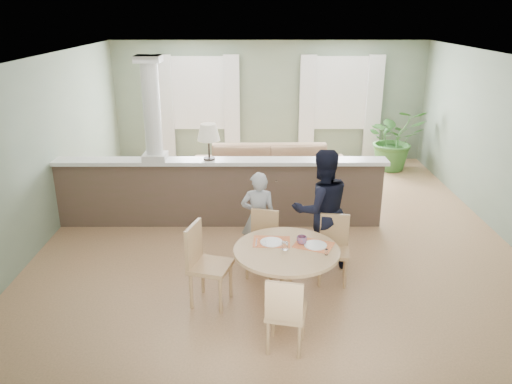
{
  "coord_description": "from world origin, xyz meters",
  "views": [
    {
      "loc": [
        -0.34,
        -7.34,
        3.34
      ],
      "look_at": [
        -0.32,
        -1.0,
        1.01
      ],
      "focal_mm": 35.0,
      "sensor_mm": 36.0,
      "label": 1
    }
  ],
  "objects_px": {
    "sofa": "(270,171)",
    "houseplant": "(394,139)",
    "chair_near": "(285,311)",
    "chair_side": "(204,261)",
    "chair_far_man": "(334,245)",
    "dining_table": "(287,260)",
    "chair_far_boy": "(263,240)",
    "child_person": "(258,218)",
    "man_person": "(321,209)"
  },
  "relations": [
    {
      "from": "sofa",
      "to": "houseplant",
      "type": "height_order",
      "value": "houseplant"
    },
    {
      "from": "chair_near",
      "to": "chair_side",
      "type": "height_order",
      "value": "chair_side"
    },
    {
      "from": "houseplant",
      "to": "chair_near",
      "type": "xyz_separation_m",
      "value": [
        -2.73,
        -6.25,
        -0.2
      ]
    },
    {
      "from": "chair_near",
      "to": "chair_side",
      "type": "bearing_deg",
      "value": -34.36
    },
    {
      "from": "chair_far_man",
      "to": "chair_near",
      "type": "height_order",
      "value": "chair_near"
    },
    {
      "from": "dining_table",
      "to": "chair_side",
      "type": "distance_m",
      "value": 0.97
    },
    {
      "from": "chair_far_boy",
      "to": "chair_side",
      "type": "distance_m",
      "value": 1.01
    },
    {
      "from": "child_person",
      "to": "man_person",
      "type": "distance_m",
      "value": 0.87
    },
    {
      "from": "sofa",
      "to": "child_person",
      "type": "height_order",
      "value": "child_person"
    },
    {
      "from": "dining_table",
      "to": "child_person",
      "type": "bearing_deg",
      "value": 106.17
    },
    {
      "from": "child_person",
      "to": "man_person",
      "type": "bearing_deg",
      "value": 170.69
    },
    {
      "from": "chair_far_man",
      "to": "man_person",
      "type": "bearing_deg",
      "value": 118.21
    },
    {
      "from": "chair_side",
      "to": "child_person",
      "type": "xyz_separation_m",
      "value": [
        0.65,
        1.05,
        0.1
      ]
    },
    {
      "from": "child_person",
      "to": "dining_table",
      "type": "bearing_deg",
      "value": 105.72
    },
    {
      "from": "chair_near",
      "to": "chair_far_man",
      "type": "bearing_deg",
      "value": -103.7
    },
    {
      "from": "sofa",
      "to": "chair_near",
      "type": "xyz_separation_m",
      "value": [
        0.01,
        -4.78,
        0.05
      ]
    },
    {
      "from": "dining_table",
      "to": "man_person",
      "type": "xyz_separation_m",
      "value": [
        0.51,
        0.99,
        0.24
      ]
    },
    {
      "from": "dining_table",
      "to": "houseplant",
      "type": "bearing_deg",
      "value": 63.65
    },
    {
      "from": "dining_table",
      "to": "chair_far_boy",
      "type": "bearing_deg",
      "value": 108.48
    },
    {
      "from": "child_person",
      "to": "chair_side",
      "type": "bearing_deg",
      "value": 57.87
    },
    {
      "from": "chair_far_boy",
      "to": "child_person",
      "type": "height_order",
      "value": "child_person"
    },
    {
      "from": "dining_table",
      "to": "man_person",
      "type": "distance_m",
      "value": 1.14
    },
    {
      "from": "chair_side",
      "to": "man_person",
      "type": "distance_m",
      "value": 1.76
    },
    {
      "from": "chair_far_boy",
      "to": "chair_far_man",
      "type": "height_order",
      "value": "chair_far_man"
    },
    {
      "from": "sofa",
      "to": "chair_side",
      "type": "distance_m",
      "value": 3.94
    },
    {
      "from": "houseplant",
      "to": "chair_side",
      "type": "relative_size",
      "value": 1.37
    },
    {
      "from": "chair_far_boy",
      "to": "dining_table",
      "type": "bearing_deg",
      "value": -57.12
    },
    {
      "from": "chair_far_boy",
      "to": "chair_near",
      "type": "distance_m",
      "value": 1.68
    },
    {
      "from": "sofa",
      "to": "dining_table",
      "type": "distance_m",
      "value": 3.91
    },
    {
      "from": "houseplant",
      "to": "dining_table",
      "type": "height_order",
      "value": "houseplant"
    },
    {
      "from": "chair_far_boy",
      "to": "sofa",
      "type": "bearing_deg",
      "value": 100.88
    },
    {
      "from": "dining_table",
      "to": "man_person",
      "type": "bearing_deg",
      "value": 62.44
    },
    {
      "from": "man_person",
      "to": "sofa",
      "type": "bearing_deg",
      "value": -92.54
    },
    {
      "from": "chair_far_man",
      "to": "chair_near",
      "type": "xyz_separation_m",
      "value": [
        -0.71,
        -1.49,
        0.0
      ]
    },
    {
      "from": "chair_near",
      "to": "child_person",
      "type": "height_order",
      "value": "child_person"
    },
    {
      "from": "chair_near",
      "to": "sofa",
      "type": "bearing_deg",
      "value": -78.1
    },
    {
      "from": "houseplant",
      "to": "chair_side",
      "type": "bearing_deg",
      "value": -124.4
    },
    {
      "from": "dining_table",
      "to": "chair_near",
      "type": "relative_size",
      "value": 1.4
    },
    {
      "from": "child_person",
      "to": "man_person",
      "type": "relative_size",
      "value": 0.79
    },
    {
      "from": "chair_far_man",
      "to": "chair_near",
      "type": "relative_size",
      "value": 1.0
    },
    {
      "from": "man_person",
      "to": "child_person",
      "type": "bearing_deg",
      "value": -22.79
    },
    {
      "from": "dining_table",
      "to": "chair_near",
      "type": "bearing_deg",
      "value": -94.29
    },
    {
      "from": "chair_far_man",
      "to": "chair_side",
      "type": "xyz_separation_m",
      "value": [
        -1.61,
        -0.55,
        0.07
      ]
    },
    {
      "from": "chair_near",
      "to": "chair_side",
      "type": "xyz_separation_m",
      "value": [
        -0.9,
        0.94,
        0.07
      ]
    },
    {
      "from": "man_person",
      "to": "chair_side",
      "type": "bearing_deg",
      "value": 17.74
    },
    {
      "from": "child_person",
      "to": "houseplant",
      "type": "bearing_deg",
      "value": -125.48
    },
    {
      "from": "chair_far_boy",
      "to": "man_person",
      "type": "relative_size",
      "value": 0.52
    },
    {
      "from": "houseplant",
      "to": "sofa",
      "type": "bearing_deg",
      "value": -151.79
    },
    {
      "from": "chair_far_boy",
      "to": "houseplant",
      "type": "bearing_deg",
      "value": 71.81
    },
    {
      "from": "chair_near",
      "to": "chair_far_boy",
      "type": "bearing_deg",
      "value": -71.34
    }
  ]
}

